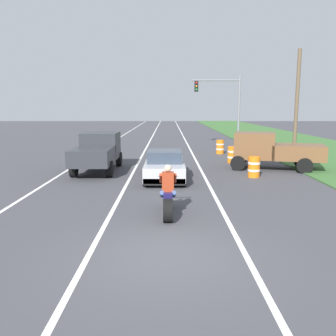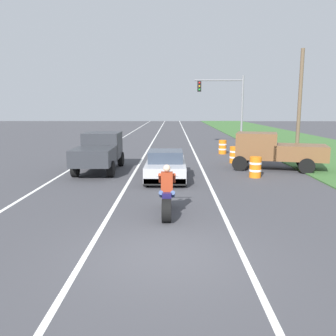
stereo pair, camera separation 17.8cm
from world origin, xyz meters
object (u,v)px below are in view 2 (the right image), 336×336
(pickup_truck_left_lane_dark_grey, at_px, (99,150))
(construction_barrel_nearest, at_px, (255,167))
(sports_car_silver, at_px, (166,166))
(traffic_light_mast_near, at_px, (228,100))
(construction_barrel_mid, at_px, (234,155))
(construction_barrel_far, at_px, (223,147))
(motorcycle_with_rider, at_px, (167,197))
(pickup_truck_right_shoulder_brown, at_px, (274,149))

(pickup_truck_left_lane_dark_grey, relative_size, construction_barrel_nearest, 4.80)
(sports_car_silver, distance_m, traffic_light_mast_near, 15.60)
(construction_barrel_mid, height_order, construction_barrel_far, same)
(motorcycle_with_rider, distance_m, construction_barrel_far, 15.44)
(pickup_truck_left_lane_dark_grey, relative_size, pickup_truck_right_shoulder_brown, 0.93)
(construction_barrel_nearest, relative_size, construction_barrel_far, 1.00)
(sports_car_silver, xyz_separation_m, traffic_light_mast_near, (5.00, 14.40, 3.34))
(construction_barrel_nearest, height_order, construction_barrel_far, same)
(traffic_light_mast_near, xyz_separation_m, construction_barrel_mid, (-0.93, -9.43, -3.46))
(pickup_truck_left_lane_dark_grey, distance_m, pickup_truck_right_shoulder_brown, 9.36)
(pickup_truck_right_shoulder_brown, height_order, construction_barrel_mid, pickup_truck_right_shoulder_brown)
(construction_barrel_far, bearing_deg, motorcycle_with_rider, -104.21)
(pickup_truck_left_lane_dark_grey, xyz_separation_m, pickup_truck_right_shoulder_brown, (9.34, 0.63, 0.00))
(construction_barrel_mid, bearing_deg, sports_car_silver, -129.31)
(traffic_light_mast_near, height_order, construction_barrel_nearest, traffic_light_mast_near)
(motorcycle_with_rider, distance_m, traffic_light_mast_near, 21.01)
(pickup_truck_left_lane_dark_grey, height_order, construction_barrel_mid, pickup_truck_left_lane_dark_grey)
(construction_barrel_nearest, height_order, construction_barrel_mid, same)
(sports_car_silver, bearing_deg, motorcycle_with_rider, -88.47)
(sports_car_silver, xyz_separation_m, construction_barrel_mid, (4.07, 4.97, -0.13))
(motorcycle_with_rider, relative_size, pickup_truck_left_lane_dark_grey, 0.46)
(pickup_truck_right_shoulder_brown, distance_m, construction_barrel_nearest, 2.77)
(pickup_truck_right_shoulder_brown, height_order, construction_barrel_far, pickup_truck_right_shoulder_brown)
(motorcycle_with_rider, bearing_deg, sports_car_silver, 91.53)
(sports_car_silver, height_order, construction_barrel_nearest, sports_car_silver)
(motorcycle_with_rider, distance_m, sports_car_silver, 5.77)
(motorcycle_with_rider, height_order, traffic_light_mast_near, traffic_light_mast_near)
(motorcycle_with_rider, height_order, sports_car_silver, motorcycle_with_rider)
(pickup_truck_right_shoulder_brown, distance_m, traffic_light_mast_near, 12.08)
(construction_barrel_mid, bearing_deg, construction_barrel_far, 91.68)
(motorcycle_with_rider, height_order, pickup_truck_right_shoulder_brown, pickup_truck_right_shoulder_brown)
(sports_car_silver, height_order, construction_barrel_mid, sports_car_silver)
(construction_barrel_nearest, bearing_deg, motorcycle_with_rider, -123.78)
(motorcycle_with_rider, relative_size, pickup_truck_right_shoulder_brown, 0.43)
(motorcycle_with_rider, relative_size, sports_car_silver, 0.51)
(construction_barrel_nearest, distance_m, construction_barrel_mid, 4.53)
(motorcycle_with_rider, xyz_separation_m, pickup_truck_right_shoulder_brown, (5.65, 8.46, 0.51))
(construction_barrel_nearest, bearing_deg, pickup_truck_left_lane_dark_grey, 168.34)
(traffic_light_mast_near, bearing_deg, construction_barrel_nearest, -92.85)
(construction_barrel_mid, distance_m, construction_barrel_far, 4.24)
(construction_barrel_nearest, bearing_deg, traffic_light_mast_near, 87.15)
(construction_barrel_mid, xyz_separation_m, construction_barrel_far, (-0.12, 4.24, 0.00))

